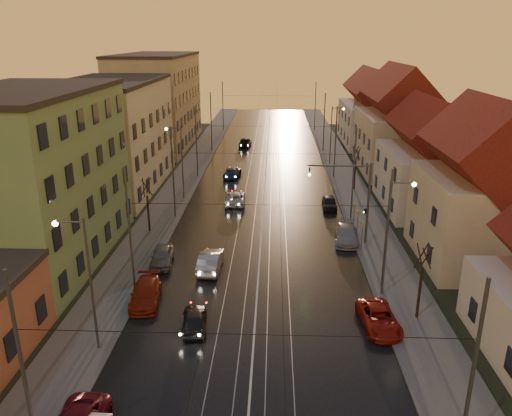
# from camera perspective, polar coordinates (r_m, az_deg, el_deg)

# --- Properties ---
(ground) EXTENTS (160.00, 160.00, 0.00)m
(ground) POSITION_cam_1_polar(r_m,az_deg,el_deg) (27.71, -0.55, -18.65)
(ground) COLOR black
(ground) RESTS_ON ground
(road) EXTENTS (16.00, 120.00, 0.04)m
(road) POSITION_cam_1_polar(r_m,az_deg,el_deg) (64.18, 1.09, 3.77)
(road) COLOR black
(road) RESTS_ON ground
(sidewalk_left) EXTENTS (4.00, 120.00, 0.15)m
(sidewalk_left) POSITION_cam_1_polar(r_m,az_deg,el_deg) (65.10, -7.76, 3.86)
(sidewalk_left) COLOR #4C4C4C
(sidewalk_left) RESTS_ON ground
(sidewalk_right) EXTENTS (4.00, 120.00, 0.15)m
(sidewalk_right) POSITION_cam_1_polar(r_m,az_deg,el_deg) (64.77, 9.99, 3.67)
(sidewalk_right) COLOR #4C4C4C
(sidewalk_right) RESTS_ON ground
(tram_rail_0) EXTENTS (0.06, 120.00, 0.03)m
(tram_rail_0) POSITION_cam_1_polar(r_m,az_deg,el_deg) (64.24, -0.87, 3.82)
(tram_rail_0) COLOR gray
(tram_rail_0) RESTS_ON road
(tram_rail_1) EXTENTS (0.06, 120.00, 0.03)m
(tram_rail_1) POSITION_cam_1_polar(r_m,az_deg,el_deg) (64.19, 0.41, 3.80)
(tram_rail_1) COLOR gray
(tram_rail_1) RESTS_ON road
(tram_rail_2) EXTENTS (0.06, 120.00, 0.03)m
(tram_rail_2) POSITION_cam_1_polar(r_m,az_deg,el_deg) (64.16, 1.78, 3.79)
(tram_rail_2) COLOR gray
(tram_rail_2) RESTS_ON road
(tram_rail_3) EXTENTS (0.06, 120.00, 0.03)m
(tram_rail_3) POSITION_cam_1_polar(r_m,az_deg,el_deg) (64.17, 3.06, 3.77)
(tram_rail_3) COLOR gray
(tram_rail_3) RESTS_ON road
(apartment_left_1) EXTENTS (10.00, 18.00, 13.00)m
(apartment_left_1) POSITION_cam_1_polar(r_m,az_deg,el_deg) (41.74, -24.40, 2.83)
(apartment_left_1) COLOR #64905C
(apartment_left_1) RESTS_ON ground
(apartment_left_2) EXTENTS (10.00, 20.00, 12.00)m
(apartment_left_2) POSITION_cam_1_polar(r_m,az_deg,el_deg) (59.90, -16.13, 7.79)
(apartment_left_2) COLOR beige
(apartment_left_2) RESTS_ON ground
(apartment_left_3) EXTENTS (10.00, 24.00, 14.00)m
(apartment_left_3) POSITION_cam_1_polar(r_m,az_deg,el_deg) (82.62, -11.12, 11.80)
(apartment_left_3) COLOR #9D8B65
(apartment_left_3) RESTS_ON ground
(house_right_1) EXTENTS (8.67, 10.20, 10.80)m
(house_right_1) POSITION_cam_1_polar(r_m,az_deg,el_deg) (41.80, 24.44, 1.34)
(house_right_1) COLOR #BEB392
(house_right_1) RESTS_ON ground
(house_right_2) EXTENTS (9.18, 12.24, 9.20)m
(house_right_2) POSITION_cam_1_polar(r_m,az_deg,el_deg) (53.81, 19.35, 4.75)
(house_right_2) COLOR silver
(house_right_2) RESTS_ON ground
(house_right_3) EXTENTS (9.18, 14.28, 11.50)m
(house_right_3) POSITION_cam_1_polar(r_m,az_deg,el_deg) (67.75, 15.89, 8.88)
(house_right_3) COLOR #BEB392
(house_right_3) RESTS_ON ground
(house_right_4) EXTENTS (9.18, 16.32, 10.00)m
(house_right_4) POSITION_cam_1_polar(r_m,az_deg,el_deg) (85.25, 13.09, 10.56)
(house_right_4) COLOR silver
(house_right_4) RESTS_ON ground
(catenary_pole_l_0) EXTENTS (0.16, 0.16, 9.00)m
(catenary_pole_l_0) POSITION_cam_1_polar(r_m,az_deg,el_deg) (22.38, -25.03, -16.79)
(catenary_pole_l_0) COLOR #595B60
(catenary_pole_l_0) RESTS_ON ground
(catenary_pole_r_0) EXTENTS (0.16, 0.16, 9.00)m
(catenary_pole_r_0) POSITION_cam_1_polar(r_m,az_deg,el_deg) (21.55, 23.34, -18.04)
(catenary_pole_r_0) COLOR #595B60
(catenary_pole_r_0) RESTS_ON ground
(catenary_pole_l_1) EXTENTS (0.16, 0.16, 9.00)m
(catenary_pole_l_1) POSITION_cam_1_polar(r_m,az_deg,el_deg) (34.68, -14.23, -2.59)
(catenary_pole_l_1) COLOR #595B60
(catenary_pole_l_1) RESTS_ON ground
(catenary_pole_r_1) EXTENTS (0.16, 0.16, 9.00)m
(catenary_pole_r_1) POSITION_cam_1_polar(r_m,az_deg,el_deg) (34.15, 14.73, -2.98)
(catenary_pole_r_1) COLOR #595B60
(catenary_pole_r_1) RESTS_ON ground
(catenary_pole_l_2) EXTENTS (0.16, 0.16, 9.00)m
(catenary_pole_l_2) POSITION_cam_1_polar(r_m,az_deg,el_deg) (48.52, -9.47, 3.93)
(catenary_pole_l_2) COLOR #595B60
(catenary_pole_l_2) RESTS_ON ground
(catenary_pole_r_2) EXTENTS (0.16, 0.16, 9.00)m
(catenary_pole_r_2) POSITION_cam_1_polar(r_m,az_deg,el_deg) (48.15, 11.07, 3.72)
(catenary_pole_r_2) COLOR #595B60
(catenary_pole_r_2) RESTS_ON ground
(catenary_pole_l_3) EXTENTS (0.16, 0.16, 9.00)m
(catenary_pole_l_3) POSITION_cam_1_polar(r_m,az_deg,el_deg) (62.90, -6.82, 7.51)
(catenary_pole_l_3) COLOR #595B60
(catenary_pole_l_3) RESTS_ON ground
(catenary_pole_r_3) EXTENTS (0.16, 0.16, 9.00)m
(catenary_pole_r_3) POSITION_cam_1_polar(r_m,az_deg,el_deg) (62.61, 9.06, 7.36)
(catenary_pole_r_3) COLOR #595B60
(catenary_pole_r_3) RESTS_ON ground
(catenary_pole_l_4) EXTENTS (0.16, 0.16, 9.00)m
(catenary_pole_l_4) POSITION_cam_1_polar(r_m,az_deg,el_deg) (77.51, -5.15, 9.75)
(catenary_pole_l_4) COLOR #595B60
(catenary_pole_l_4) RESTS_ON ground
(catenary_pole_r_4) EXTENTS (0.16, 0.16, 9.00)m
(catenary_pole_r_4) POSITION_cam_1_polar(r_m,az_deg,el_deg) (77.28, 7.80, 9.62)
(catenary_pole_r_4) COLOR #595B60
(catenary_pole_r_4) RESTS_ON ground
(catenary_pole_l_5) EXTENTS (0.16, 0.16, 9.00)m
(catenary_pole_l_5) POSITION_cam_1_polar(r_m,az_deg,el_deg) (95.21, -3.80, 11.51)
(catenary_pole_l_5) COLOR #595B60
(catenary_pole_l_5) RESTS_ON ground
(catenary_pole_r_5) EXTENTS (0.16, 0.16, 9.00)m
(catenary_pole_r_5) POSITION_cam_1_polar(r_m,az_deg,el_deg) (95.02, 6.78, 11.41)
(catenary_pole_r_5) COLOR #595B60
(catenary_pole_r_5) RESTS_ON ground
(street_lamp_0) EXTENTS (1.75, 0.32, 8.00)m
(street_lamp_0) POSITION_cam_1_polar(r_m,az_deg,el_deg) (28.63, -19.05, -6.99)
(street_lamp_0) COLOR #595B60
(street_lamp_0) RESTS_ON ground
(street_lamp_1) EXTENTS (1.75, 0.32, 8.00)m
(street_lamp_1) POSITION_cam_1_polar(r_m,az_deg,el_deg) (35.04, 15.26, -1.78)
(street_lamp_1) COLOR #595B60
(street_lamp_1) RESTS_ON ground
(street_lamp_2) EXTENTS (1.75, 0.32, 8.00)m
(street_lamp_2) POSITION_cam_1_polar(r_m,az_deg,el_deg) (54.24, -8.79, 5.99)
(street_lamp_2) COLOR #595B60
(street_lamp_2) RESTS_ON ground
(street_lamp_3) EXTENTS (1.75, 0.32, 8.00)m
(street_lamp_3) POSITION_cam_1_polar(r_m,az_deg,el_deg) (69.43, 8.84, 8.83)
(street_lamp_3) COLOR #595B60
(street_lamp_3) RESTS_ON ground
(traffic_light_mast) EXTENTS (5.30, 0.32, 7.20)m
(traffic_light_mast) POSITION_cam_1_polar(r_m,az_deg,el_deg) (42.33, 11.45, 1.71)
(traffic_light_mast) COLOR #595B60
(traffic_light_mast) RESTS_ON ground
(bare_tree_0) EXTENTS (1.09, 1.09, 5.11)m
(bare_tree_0) POSITION_cam_1_polar(r_m,az_deg,el_deg) (45.73, -12.25, 0.18)
(bare_tree_0) COLOR black
(bare_tree_0) RESTS_ON ground
(bare_tree_1) EXTENTS (1.09, 1.09, 5.11)m
(bare_tree_1) POSITION_cam_1_polar(r_m,az_deg,el_deg) (32.73, 18.29, -8.22)
(bare_tree_1) COLOR black
(bare_tree_1) RESTS_ON ground
(bare_tree_2) EXTENTS (1.09, 1.09, 5.11)m
(bare_tree_2) POSITION_cam_1_polar(r_m,az_deg,el_deg) (58.49, 11.27, 4.38)
(bare_tree_2) COLOR black
(bare_tree_2) RESTS_ON ground
(driving_car_0) EXTENTS (1.86, 3.76, 1.23)m
(driving_car_0) POSITION_cam_1_polar(r_m,az_deg,el_deg) (31.36, -7.06, -12.49)
(driving_car_0) COLOR black
(driving_car_0) RESTS_ON ground
(driving_car_1) EXTENTS (1.73, 4.49, 1.46)m
(driving_car_1) POSITION_cam_1_polar(r_m,az_deg,el_deg) (38.37, -5.22, -6.03)
(driving_car_1) COLOR #A1A2A7
(driving_car_1) RESTS_ON ground
(driving_car_2) EXTENTS (2.34, 4.67, 1.27)m
(driving_car_2) POSITION_cam_1_polar(r_m,az_deg,el_deg) (53.08, -2.41, 1.15)
(driving_car_2) COLOR #B3B3B3
(driving_car_2) RESTS_ON ground
(driving_car_3) EXTENTS (2.24, 4.65, 1.31)m
(driving_car_3) POSITION_cam_1_polar(r_m,az_deg,el_deg) (63.12, -2.73, 4.08)
(driving_car_3) COLOR #19254B
(driving_car_3) RESTS_ON ground
(driving_car_4) EXTENTS (2.07, 4.56, 1.52)m
(driving_car_4) POSITION_cam_1_polar(r_m,az_deg,el_deg) (81.15, -1.24, 7.55)
(driving_car_4) COLOR black
(driving_car_4) RESTS_ON ground
(parked_left_2) EXTENTS (2.34, 4.69, 1.31)m
(parked_left_2) POSITION_cam_1_polar(r_m,az_deg,el_deg) (34.62, -12.52, -9.52)
(parked_left_2) COLOR maroon
(parked_left_2) RESTS_ON ground
(parked_left_3) EXTENTS (1.92, 4.09, 1.35)m
(parked_left_3) POSITION_cam_1_polar(r_m,az_deg,el_deg) (39.77, -10.71, -5.45)
(parked_left_3) COLOR gray
(parked_left_3) RESTS_ON ground
(parked_right_0) EXTENTS (2.41, 4.61, 1.24)m
(parked_right_0) POSITION_cam_1_polar(r_m,az_deg,el_deg) (32.12, 13.87, -12.12)
(parked_right_0) COLOR #A51910
(parked_right_0) RESTS_ON ground
(parked_right_1) EXTENTS (2.37, 4.79, 1.34)m
(parked_right_1) POSITION_cam_1_polar(r_m,az_deg,el_deg) (43.97, 10.29, -3.00)
(parked_right_1) COLOR #A6A6AC
(parked_right_1) RESTS_ON ground
(parked_right_2) EXTENTS (1.59, 3.71, 1.25)m
(parked_right_2) POSITION_cam_1_polar(r_m,az_deg,el_deg) (52.13, 8.39, 0.60)
(parked_right_2) COLOR black
(parked_right_2) RESTS_ON ground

